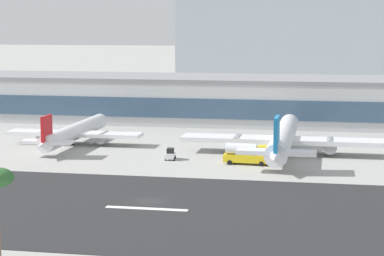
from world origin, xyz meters
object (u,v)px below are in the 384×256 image
Objects in this scene: airliner_blue_tail_gate_1 at (283,139)px; service_fuel_truck_0 at (247,154)px; airliner_red_tail_gate_0 at (73,133)px; service_baggage_tug_1 at (170,154)px; distant_hotel_block at (313,41)px; terminal_building at (209,99)px.

service_fuel_truck_0 is at bearing 151.22° from airliner_blue_tail_gate_1.
airliner_blue_tail_gate_1 is (45.38, -3.71, 0.53)m from airliner_red_tail_gate_0.
distant_hotel_block is at bearing 165.84° from service_baggage_tug_1.
distant_hotel_block reaches higher than terminal_building.
distant_hotel_block is 31.80× the size of service_baggage_tug_1.
terminal_building is 105.65m from distant_hotel_block.
airliner_blue_tail_gate_1 is (-3.28, -147.33, -15.83)m from distant_hotel_block.
distant_hotel_block is 12.30× the size of service_fuel_truck_0.
airliner_blue_tail_gate_1 reaches higher than service_baggage_tug_1.
airliner_red_tail_gate_0 is at bearing -122.56° from service_baggage_tug_1.
terminal_building is 25.64× the size of service_fuel_truck_0.
distant_hotel_block is 159.04m from service_baggage_tug_1.
terminal_building is 48.03m from airliner_red_tail_gate_0.
airliner_red_tail_gate_0 is 27.32m from service_baggage_tug_1.
service_fuel_truck_0 is 2.59× the size of service_baggage_tug_1.
distant_hotel_block is 2.66× the size of airliner_red_tail_gate_0.
airliner_blue_tail_gate_1 is 23.00m from service_baggage_tug_1.
terminal_building is 54.64m from service_baggage_tug_1.
airliner_red_tail_gate_0 reaches higher than service_fuel_truck_0.
airliner_blue_tail_gate_1 is at bearing -91.28° from distant_hotel_block.
service_fuel_truck_0 is (16.05, -56.45, -4.03)m from terminal_building.
distant_hotel_block is (25.42, 101.73, 12.96)m from terminal_building.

